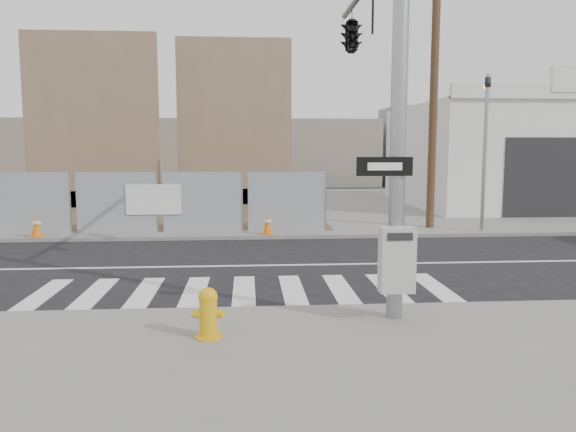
{
  "coord_description": "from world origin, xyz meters",
  "views": [
    {
      "loc": [
        0.09,
        -13.69,
        2.92
      ],
      "look_at": [
        0.99,
        -1.32,
        1.4
      ],
      "focal_mm": 35.0,
      "sensor_mm": 36.0,
      "label": 1
    }
  ],
  "objects": [
    {
      "name": "signal_pole",
      "position": [
        2.49,
        -2.05,
        4.78
      ],
      "size": [
        0.96,
        5.87,
        7.0
      ],
      "color": "gray",
      "rests_on": "sidewalk_near"
    },
    {
      "name": "traffic_cone_d",
      "position": [
        0.72,
        4.22,
        0.45
      ],
      "size": [
        0.43,
        0.43,
        0.69
      ],
      "rotation": [
        0.0,
        0.0,
        -0.25
      ],
      "color": "orange",
      "rests_on": "sidewalk_far"
    },
    {
      "name": "concrete_wall_right",
      "position": [
        -0.5,
        14.08,
        3.38
      ],
      "size": [
        5.5,
        1.3,
        8.0
      ],
      "color": "brown",
      "rests_on": "sidewalk_far"
    },
    {
      "name": "far_signal_pole",
      "position": [
        8.0,
        4.6,
        3.48
      ],
      "size": [
        0.16,
        0.2,
        5.6
      ],
      "color": "gray",
      "rests_on": "sidewalk_far"
    },
    {
      "name": "concrete_wall_left",
      "position": [
        -7.0,
        13.08,
        3.38
      ],
      "size": [
        6.0,
        1.3,
        8.0
      ],
      "color": "brown",
      "rests_on": "sidewalk_far"
    },
    {
      "name": "traffic_cone_c",
      "position": [
        -6.52,
        4.22,
        0.47
      ],
      "size": [
        0.44,
        0.44,
        0.72
      ],
      "rotation": [
        0.0,
        0.0,
        -0.23
      ],
      "color": "orange",
      "rests_on": "sidewalk_far"
    },
    {
      "name": "utility_pole_right",
      "position": [
        6.5,
        5.5,
        5.2
      ],
      "size": [
        1.6,
        0.28,
        10.0
      ],
      "color": "#513826",
      "rests_on": "sidewalk_far"
    },
    {
      "name": "fire_hydrant",
      "position": [
        -0.5,
        -5.62,
        0.5
      ],
      "size": [
        0.53,
        0.53,
        0.76
      ],
      "rotation": [
        0.0,
        0.0,
        -0.42
      ],
      "color": "#DA9F0C",
      "rests_on": "sidewalk_near"
    },
    {
      "name": "sidewalk_far",
      "position": [
        0.0,
        14.0,
        0.06
      ],
      "size": [
        50.0,
        20.0,
        0.12
      ],
      "primitive_type": "cube",
      "color": "slate",
      "rests_on": "ground"
    },
    {
      "name": "ground",
      "position": [
        0.0,
        0.0,
        0.0
      ],
      "size": [
        100.0,
        100.0,
        0.0
      ],
      "primitive_type": "plane",
      "color": "black",
      "rests_on": "ground"
    },
    {
      "name": "auto_shop",
      "position": [
        14.0,
        12.97,
        2.54
      ],
      "size": [
        12.0,
        10.2,
        5.95
      ],
      "color": "silver",
      "rests_on": "sidewalk_far"
    }
  ]
}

